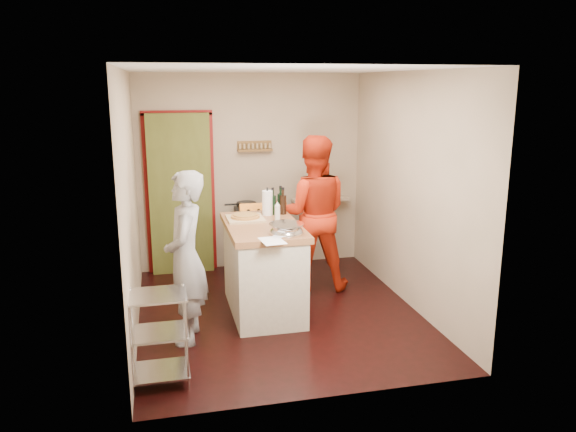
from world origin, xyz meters
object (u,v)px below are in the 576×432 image
Objects in this scene: stove at (260,239)px; island at (264,266)px; wire_shelving at (159,334)px; person_red at (313,213)px; person_stripe at (186,258)px.

stove is 0.68× the size of island.
person_red is at bearing 45.87° from wire_shelving.
island is at bearing -98.37° from stove.
person_red is at bearing 40.33° from island.
island is at bearing 48.90° from wire_shelving.
island reaches higher than stove.
person_red reaches higher than person_stripe.
person_stripe reaches higher than island.
person_stripe is 1.95m from person_red.
person_red is (0.72, 0.61, 0.42)m from island.
person_stripe is 0.90× the size of person_red.
stove is at bearing 63.15° from wire_shelving.
person_stripe is at bearing -119.47° from stove.
wire_shelving is 0.91m from person_stripe.
island is 0.79× the size of person_red.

